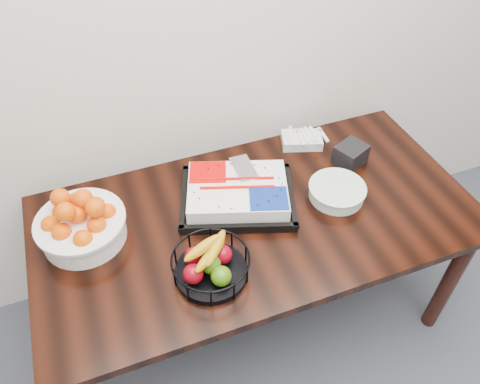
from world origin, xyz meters
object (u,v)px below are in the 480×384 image
object	(u,v)px
cake_tray	(237,193)
tangerine_bowl	(80,221)
plate_stack	(337,192)
table	(257,228)
napkin_box	(351,155)
fruit_basket	(211,264)

from	to	relation	value
cake_tray	tangerine_bowl	world-z (taller)	tangerine_bowl
cake_tray	plate_stack	distance (m)	0.42
tangerine_bowl	plate_stack	distance (m)	1.04
table	tangerine_bowl	xyz separation A→B (m)	(-0.67, 0.13, 0.18)
tangerine_bowl	napkin_box	bearing A→B (deg)	1.09
tangerine_bowl	napkin_box	distance (m)	1.19
cake_tray	fruit_basket	bearing A→B (deg)	-124.85
cake_tray	plate_stack	xyz separation A→B (m)	(0.40, -0.13, -0.01)
cake_tray	tangerine_bowl	bearing A→B (deg)	177.76
cake_tray	fruit_basket	distance (m)	0.39
plate_stack	cake_tray	bearing A→B (deg)	162.52
table	napkin_box	world-z (taller)	napkin_box
table	tangerine_bowl	bearing A→B (deg)	169.26
table	napkin_box	xyz separation A→B (m)	(0.52, 0.15, 0.13)
cake_tray	tangerine_bowl	xyz separation A→B (m)	(-0.63, 0.02, 0.05)
plate_stack	napkin_box	size ratio (longest dim) A/B	1.84
fruit_basket	cake_tray	bearing A→B (deg)	55.15
tangerine_bowl	fruit_basket	xyz separation A→B (m)	(0.41, -0.34, -0.03)
cake_tray	napkin_box	size ratio (longest dim) A/B	4.28
napkin_box	cake_tray	bearing A→B (deg)	-175.22
napkin_box	tangerine_bowl	bearing A→B (deg)	-178.91
table	napkin_box	distance (m)	0.56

